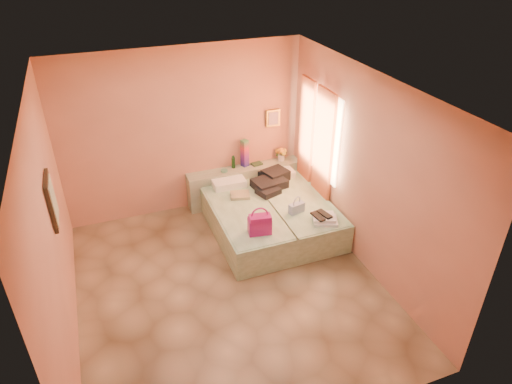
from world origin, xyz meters
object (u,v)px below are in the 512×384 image
bed_right (296,212)px  magenta_handbag (260,224)px  green_book (257,164)px  towel_stack (325,219)px  bed_left (245,223)px  blue_handbag (297,208)px  headboard_ledge (245,184)px  flower_vase (281,153)px  water_bottle (233,162)px

bed_right → magenta_handbag: (-0.90, -0.66, 0.40)m
bed_right → green_book: 1.19m
towel_stack → magenta_handbag: bearing=175.2°
green_book → bed_left: bearing=-128.6°
magenta_handbag → blue_handbag: 0.79m
bed_right → towel_stack: 0.82m
headboard_ledge → towel_stack: (0.64, -1.80, 0.23)m
magenta_handbag → bed_left: bearing=99.3°
flower_vase → green_book: bearing=-179.2°
magenta_handbag → water_bottle: bearing=93.1°
headboard_ledge → bed_left: 1.12m
towel_stack → blue_handbag: bearing=127.3°
water_bottle → headboard_ledge: bearing=-19.1°
bed_right → water_bottle: water_bottle is taller
bed_left → bed_right: (0.90, 0.00, 0.00)m
bed_left → flower_vase: (1.09, 1.09, 0.54)m
blue_handbag → flower_vase: bearing=62.0°
blue_handbag → bed_left: bearing=139.5°
bed_left → bed_right: 0.90m
flower_vase → blue_handbag: (-0.37, -1.45, -0.21)m
bed_left → blue_handbag: 0.87m
blue_handbag → bed_right: bearing=50.4°
flower_vase → headboard_ledge: bearing=-177.0°
water_bottle → blue_handbag: size_ratio=0.90×
bed_right → towel_stack: bearing=-81.2°
towel_stack → water_bottle: bearing=113.8°
magenta_handbag → blue_handbag: (0.72, 0.30, -0.07)m
bed_right → water_bottle: 1.41m
bed_left → green_book: bearing=60.1°
flower_vase → magenta_handbag: 2.07m
flower_vase → bed_right: bearing=-100.0°
blue_handbag → towel_stack: bearing=-66.4°
green_book → flower_vase: flower_vase is taller
green_book → blue_handbag: bearing=-94.7°
green_book → flower_vase: 0.49m
headboard_ledge → blue_handbag: size_ratio=8.31×
bed_left → flower_vase: bearing=44.8°
magenta_handbag → blue_handbag: magenta_handbag is taller
magenta_handbag → towel_stack: magenta_handbag is taller
flower_vase → towel_stack: 1.86m
bed_left → flower_vase: flower_vase is taller
flower_vase → blue_handbag: flower_vase is taller
water_bottle → magenta_handbag: (-0.19, -1.78, -0.11)m
headboard_ledge → bed_left: size_ratio=1.02×
magenta_handbag → green_book: bearing=79.8°
water_bottle → magenta_handbag: bearing=-96.3°
water_bottle → towel_stack: bearing=-66.2°
bed_left → green_book: size_ratio=11.06×
headboard_ledge → bed_right: 1.18m
green_book → blue_handbag: 1.45m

